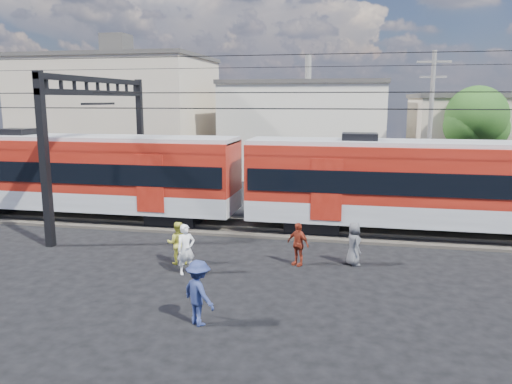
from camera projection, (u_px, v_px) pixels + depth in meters
ground at (279, 298)px, 15.03m from camera, size 120.00×120.00×0.00m
track_bed at (307, 230)px, 22.72m from camera, size 70.00×3.40×0.12m
rail_near at (305, 231)px, 21.97m from camera, size 70.00×0.12×0.12m
rail_far at (308, 223)px, 23.42m from camera, size 70.00×0.12×0.12m
commuter_train at (440, 183)px, 21.18m from camera, size 50.30×3.08×4.17m
catenary at (126, 116)px, 23.50m from camera, size 70.00×9.30×7.52m
building_west at (120, 115)px, 40.65m from camera, size 14.28×10.20×9.30m
building_midwest at (307, 127)px, 40.75m from camera, size 12.24×12.24×7.30m
utility_pole_mid at (430, 125)px, 27.45m from camera, size 1.80×0.24×8.50m
tree_near at (479, 121)px, 29.78m from camera, size 3.82×3.64×6.72m
pedestrian_a at (186, 249)px, 17.01m from camera, size 0.75×0.72×1.74m
pedestrian_b at (178, 243)px, 18.06m from camera, size 0.91×0.80×1.57m
pedestrian_c at (199, 293)px, 13.14m from camera, size 1.31×1.20×1.77m
pedestrian_d at (298, 244)px, 17.92m from camera, size 0.99×0.80×1.58m
pedestrian_e at (354, 244)px, 17.92m from camera, size 0.77×0.90×1.57m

